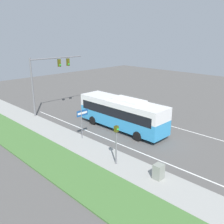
{
  "coord_description": "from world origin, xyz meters",
  "views": [
    {
      "loc": [
        -18.55,
        -12.58,
        9.43
      ],
      "look_at": [
        -1.1,
        4.71,
        1.69
      ],
      "focal_mm": 40.0,
      "sensor_mm": 36.0,
      "label": 1
    }
  ],
  "objects": [
    {
      "name": "sidewalk",
      "position": [
        -6.2,
        0.0,
        0.06
      ],
      "size": [
        2.8,
        80.0,
        0.12
      ],
      "color": "#9E9E99",
      "rests_on": "ground_plane"
    },
    {
      "name": "bus",
      "position": [
        -0.69,
        3.7,
        1.82
      ],
      "size": [
        2.72,
        10.01,
        3.31
      ],
      "color": "#3393D1",
      "rests_on": "ground_plane"
    },
    {
      "name": "lane_divider_near",
      "position": [
        -3.6,
        0.0,
        0.0
      ],
      "size": [
        0.14,
        30.0,
        0.01
      ],
      "color": "silver",
      "rests_on": "ground_plane"
    },
    {
      "name": "signal_gantry",
      "position": [
        -2.91,
        13.61,
        4.95
      ],
      "size": [
        7.19,
        0.41,
        6.89
      ],
      "color": "slate",
      "rests_on": "ground_plane"
    },
    {
      "name": "utility_cabinet",
      "position": [
        -5.94,
        -4.46,
        0.64
      ],
      "size": [
        0.65,
        0.59,
        1.03
      ],
      "color": "gray",
      "rests_on": "sidewalk"
    },
    {
      "name": "pedestrian_signal",
      "position": [
        -6.52,
        -1.09,
        2.13
      ],
      "size": [
        0.28,
        0.34,
        3.14
      ],
      "color": "slate",
      "rests_on": "ground_plane"
    },
    {
      "name": "ground_plane",
      "position": [
        0.0,
        0.0,
        0.0
      ],
      "size": [
        80.0,
        80.0,
        0.0
      ],
      "primitive_type": "plane",
      "color": "#565451"
    },
    {
      "name": "lane_divider_far",
      "position": [
        3.6,
        0.0,
        0.0
      ],
      "size": [
        0.14,
        30.0,
        0.01
      ],
      "color": "silver",
      "rests_on": "ground_plane"
    },
    {
      "name": "grass_verge",
      "position": [
        -9.4,
        0.0,
        0.05
      ],
      "size": [
        3.6,
        80.0,
        0.1
      ],
      "color": "#477538",
      "rests_on": "ground_plane"
    },
    {
      "name": "street_sign",
      "position": [
        -5.22,
        4.48,
        2.06
      ],
      "size": [
        1.25,
        0.08,
        2.88
      ],
      "color": "slate",
      "rests_on": "ground_plane"
    }
  ]
}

